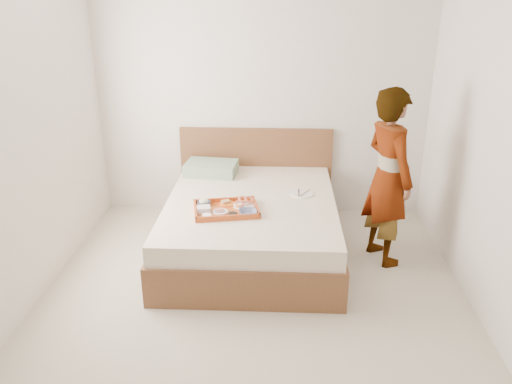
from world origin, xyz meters
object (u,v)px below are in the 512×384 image
at_px(tray, 226,209).
at_px(person, 388,177).
at_px(dinner_plate, 302,194).
at_px(bed, 251,226).

height_order(tray, person, person).
distance_m(dinner_plate, person, 0.82).
bearing_deg(person, bed, 63.55).
relative_size(tray, dinner_plate, 2.54).
distance_m(tray, person, 1.46).
distance_m(tray, dinner_plate, 0.80).
xyz_separation_m(bed, dinner_plate, (0.47, 0.16, 0.27)).
distance_m(bed, dinner_plate, 0.57).
height_order(dinner_plate, person, person).
xyz_separation_m(tray, person, (1.42, 0.20, 0.25)).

